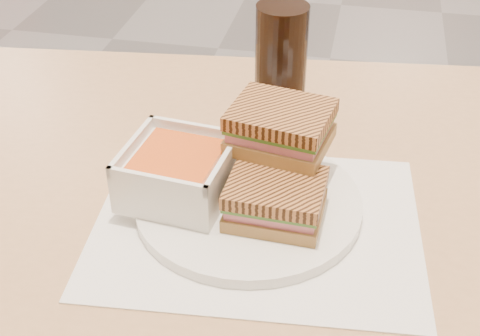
% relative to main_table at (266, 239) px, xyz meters
% --- Properties ---
extents(main_table, '(1.27, 0.83, 0.75)m').
position_rel_main_table_xyz_m(main_table, '(0.00, 0.00, 0.00)').
color(main_table, tan).
rests_on(main_table, ground).
extents(tray_liner, '(0.41, 0.33, 0.00)m').
position_rel_main_table_xyz_m(tray_liner, '(0.00, -0.10, 0.12)').
color(tray_liner, white).
rests_on(tray_liner, main_table).
extents(plate, '(0.28, 0.28, 0.01)m').
position_rel_main_table_xyz_m(plate, '(-0.01, -0.08, 0.12)').
color(plate, white).
rests_on(plate, tray_liner).
extents(soup_bowl, '(0.14, 0.14, 0.07)m').
position_rel_main_table_xyz_m(soup_bowl, '(-0.10, -0.08, 0.16)').
color(soup_bowl, white).
rests_on(soup_bowl, plate).
extents(panini_lower, '(0.11, 0.10, 0.05)m').
position_rel_main_table_xyz_m(panini_lower, '(0.02, -0.10, 0.16)').
color(panini_lower, olive).
rests_on(panini_lower, plate).
extents(panini_upper, '(0.13, 0.12, 0.05)m').
position_rel_main_table_xyz_m(panini_upper, '(0.02, -0.03, 0.21)').
color(panini_upper, olive).
rests_on(panini_upper, panini_lower).
extents(cola_glass, '(0.08, 0.08, 0.17)m').
position_rel_main_table_xyz_m(cola_glass, '(-0.01, 0.18, 0.20)').
color(cola_glass, black).
rests_on(cola_glass, main_table).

